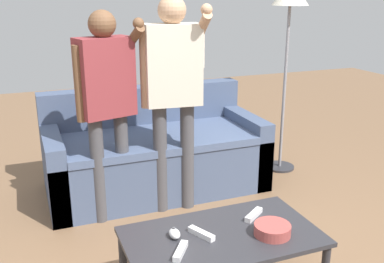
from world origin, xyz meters
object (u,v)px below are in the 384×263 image
object	(u,v)px
coffee_table	(222,242)
game_remote_nunchuk	(175,234)
couch	(154,154)
player_left	(106,93)
floor_lamp	(290,9)
player_center	(173,81)
game_remote_wand_near	(181,251)
game_remote_wand_spare	(201,234)
game_remote_wand_far	(254,215)
snack_bowl	(272,230)

from	to	relation	value
coffee_table	game_remote_nunchuk	size ratio (longest dim) A/B	11.79
couch	player_left	xyz separation A→B (m)	(-0.45, -0.42, 0.66)
coffee_table	floor_lamp	distance (m)	2.33
player_center	game_remote_wand_near	world-z (taller)	player_center
game_remote_wand_spare	coffee_table	bearing A→B (deg)	-11.78
coffee_table	game_remote_wand_far	xyz separation A→B (m)	(0.25, 0.10, 0.06)
player_center	game_remote_wand_spare	world-z (taller)	player_center
player_left	game_remote_wand_far	world-z (taller)	player_left
coffee_table	game_remote_wand_near	size ratio (longest dim) A/B	6.86
game_remote_wand_far	couch	bearing A→B (deg)	96.00
game_remote_wand_spare	snack_bowl	bearing A→B (deg)	-19.09
game_remote_nunchuk	game_remote_wand_near	bearing A→B (deg)	-98.26
snack_bowl	player_left	distance (m)	1.49
game_remote_nunchuk	player_left	size ratio (longest dim) A/B	0.06
couch	game_remote_wand_far	world-z (taller)	couch
player_left	game_remote_wand_far	xyz separation A→B (m)	(0.61, -1.05, -0.54)
game_remote_nunchuk	game_remote_wand_near	xyz separation A→B (m)	(-0.02, -0.15, -0.01)
game_remote_nunchuk	floor_lamp	world-z (taller)	floor_lamp
coffee_table	game_remote_wand_far	distance (m)	0.28
floor_lamp	player_center	bearing A→B (deg)	-161.32
player_left	game_remote_nunchuk	bearing A→B (deg)	-84.04
game_remote_nunchuk	player_center	distance (m)	1.27
floor_lamp	game_remote_wand_spare	bearing A→B (deg)	-133.82
game_remote_wand_near	game_remote_wand_spare	size ratio (longest dim) A/B	0.92
game_remote_wand_near	game_remote_wand_spare	bearing A→B (deg)	35.93
snack_bowl	game_remote_wand_spare	size ratio (longest dim) A/B	1.19
game_remote_nunchuk	game_remote_wand_far	xyz separation A→B (m)	(0.49, 0.04, -0.01)
player_center	game_remote_wand_spare	size ratio (longest dim) A/B	9.81
floor_lamp	player_center	size ratio (longest dim) A/B	1.08
coffee_table	floor_lamp	bearing A→B (deg)	48.85
coffee_table	player_center	distance (m)	1.31
snack_bowl	player_center	size ratio (longest dim) A/B	0.12
game_remote_wand_spare	game_remote_nunchuk	bearing A→B (deg)	164.79
game_remote_nunchuk	game_remote_wand_far	size ratio (longest dim) A/B	0.58
couch	game_remote_wand_near	size ratio (longest dim) A/B	11.95
floor_lamp	player_center	xyz separation A→B (m)	(-1.22, -0.41, -0.48)
coffee_table	player_left	size ratio (longest dim) A/B	0.68
player_center	game_remote_wand_far	distance (m)	1.19
game_remote_wand_near	player_left	bearing A→B (deg)	94.23
player_left	game_remote_wand_near	world-z (taller)	player_left
couch	floor_lamp	bearing A→B (deg)	-1.85
snack_bowl	game_remote_wand_near	size ratio (longest dim) A/B	1.29
coffee_table	game_remote_wand_far	world-z (taller)	game_remote_wand_far
couch	player_center	size ratio (longest dim) A/B	1.12
snack_bowl	couch	bearing A→B (deg)	95.21
floor_lamp	game_remote_wand_near	bearing A→B (deg)	-134.69
player_center	player_left	size ratio (longest dim) A/B	1.06
snack_bowl	floor_lamp	bearing A→B (deg)	56.18
coffee_table	player_left	xyz separation A→B (m)	(-0.36, 1.16, 0.60)
snack_bowl	player_center	world-z (taller)	player_center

